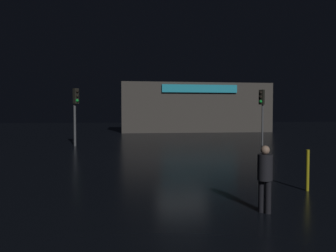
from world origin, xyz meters
name	(u,v)px	position (x,y,z in m)	size (l,w,h in m)	color
ground_plane	(182,158)	(0.00, 0.00, 0.00)	(120.00, 120.00, 0.00)	black
store_building	(193,108)	(5.72, 24.21, 2.87)	(17.52, 7.24, 5.73)	#4C4742
traffic_signal_main	(262,104)	(6.60, 5.63, 2.85)	(0.43, 0.41, 3.86)	#595B60
traffic_signal_opposite	(75,106)	(-6.10, 6.98, 2.73)	(0.41, 0.43, 3.92)	#595B60
pedestrian	(265,174)	(0.27, -9.22, 0.89)	(0.48, 0.48, 1.55)	black
bollard_kerb_a	(308,170)	(2.41, -7.35, 0.61)	(0.09, 0.09, 1.21)	gold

